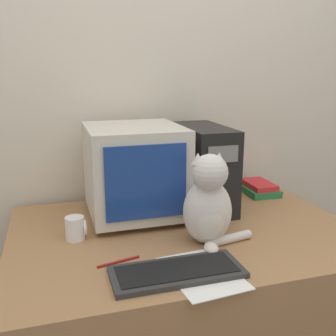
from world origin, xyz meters
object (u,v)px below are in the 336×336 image
pen (118,262)px  mug (76,228)px  crt_monitor (135,170)px  computer_tower (204,167)px  cat (209,204)px  book_stack (259,188)px  keyboard (177,272)px

pen → mug: bearing=117.5°
crt_monitor → pen: size_ratio=2.88×
crt_monitor → computer_tower: 0.33m
crt_monitor → computer_tower: bearing=3.6°
pen → computer_tower: bearing=42.3°
cat → mug: cat is taller
computer_tower → pen: size_ratio=2.75×
cat → mug: 0.52m
crt_monitor → mug: bearing=-146.3°
cat → book_stack: bearing=56.6°
computer_tower → mug: computer_tower is taller
keyboard → mug: size_ratio=4.65×
keyboard → pen: bearing=141.5°
computer_tower → keyboard: size_ratio=0.98×
cat → keyboard: bearing=-122.1°
mug → book_stack: bearing=17.5°
crt_monitor → cat: crt_monitor is taller
crt_monitor → cat: 0.42m
pen → mug: (-0.12, 0.24, 0.04)m
crt_monitor → computer_tower: (0.33, 0.02, -0.02)m
pen → mug: mug is taller
keyboard → mug: (-0.29, 0.37, 0.04)m
computer_tower → book_stack: size_ratio=1.94×
book_stack → mug: 1.01m
keyboard → pen: keyboard is taller
crt_monitor → cat: (0.20, -0.36, -0.05)m
computer_tower → mug: (-0.61, -0.20, -0.15)m
mug → pen: bearing=-62.5°
crt_monitor → pen: bearing=-109.8°
book_stack → pen: 1.00m
book_stack → pen: (-0.84, -0.54, -0.02)m
computer_tower → book_stack: (0.36, 0.10, -0.16)m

